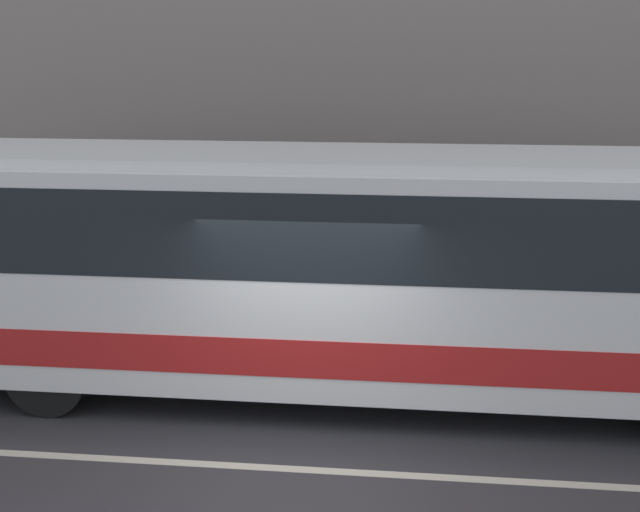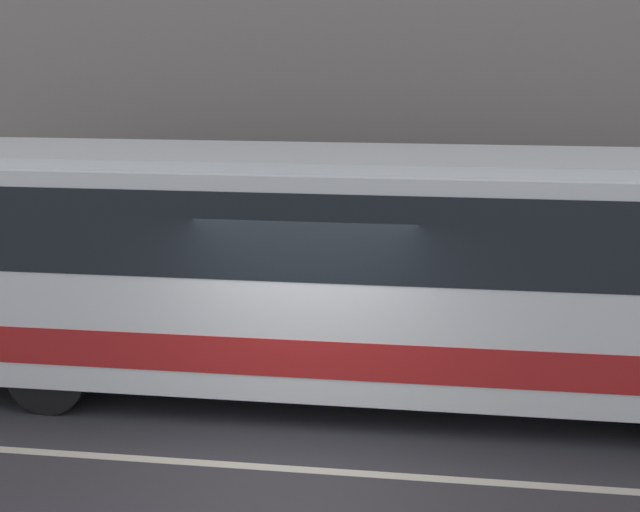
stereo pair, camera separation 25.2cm
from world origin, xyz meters
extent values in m
plane|color=#333338|center=(0.00, 0.00, 0.00)|extent=(60.00, 60.00, 0.00)
cube|color=gray|center=(0.00, 5.41, 0.09)|extent=(60.00, 2.82, 0.17)
cube|color=#2D2B28|center=(0.00, 6.80, 1.34)|extent=(60.00, 0.06, 2.68)
cube|color=beige|center=(0.00, 0.00, 0.00)|extent=(54.00, 0.14, 0.01)
cube|color=white|center=(0.22, 2.22, 1.67)|extent=(11.63, 2.59, 2.64)
cube|color=#B21E1E|center=(0.22, 2.22, 0.90)|extent=(11.57, 2.61, 0.45)
cube|color=black|center=(0.22, 2.22, 2.31)|extent=(11.28, 2.61, 1.00)
cube|color=white|center=(0.22, 2.22, 3.05)|extent=(9.88, 2.20, 0.12)
cylinder|color=black|center=(-3.19, 1.09, 0.50)|extent=(1.00, 0.28, 1.00)
cylinder|color=black|center=(-3.19, 3.35, 0.50)|extent=(1.00, 0.28, 1.00)
cylinder|color=maroon|center=(-2.85, 4.64, 0.92)|extent=(0.36, 0.36, 1.49)
sphere|color=tan|center=(-2.85, 4.64, 1.80)|extent=(0.27, 0.27, 0.27)
camera|label=1|loc=(1.28, -8.56, 4.42)|focal=50.00mm
camera|label=2|loc=(1.53, -8.53, 4.42)|focal=50.00mm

